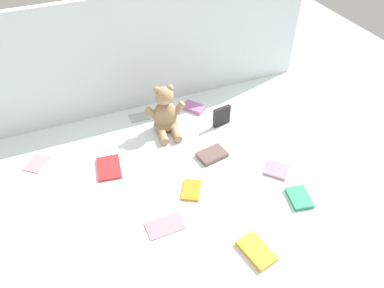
% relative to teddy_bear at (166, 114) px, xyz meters
% --- Properties ---
extents(ground_plane, '(3.20, 3.20, 0.00)m').
position_rel_teddy_bear_xyz_m(ground_plane, '(0.04, -0.15, -0.09)').
color(ground_plane, silver).
extents(backdrop_drape, '(1.59, 0.03, 0.57)m').
position_rel_teddy_bear_xyz_m(backdrop_drape, '(0.04, 0.24, 0.20)').
color(backdrop_drape, silver).
rests_on(backdrop_drape, ground_plane).
extents(teddy_bear, '(0.20, 0.18, 0.23)m').
position_rel_teddy_bear_xyz_m(teddy_bear, '(0.00, 0.00, 0.00)').
color(teddy_bear, '#9E7F5B').
rests_on(teddy_bear, ground_plane).
extents(book_case_0, '(0.11, 0.15, 0.02)m').
position_rel_teddy_bear_xyz_m(book_case_0, '(0.06, -0.75, -0.08)').
color(book_case_0, gold).
rests_on(book_case_0, ground_plane).
extents(book_case_1, '(0.12, 0.13, 0.02)m').
position_rel_teddy_bear_xyz_m(book_case_1, '(0.18, 0.10, -0.08)').
color(book_case_1, '#A36597').
rests_on(book_case_1, ground_plane).
extents(book_case_2, '(0.09, 0.03, 0.10)m').
position_rel_teddy_bear_xyz_m(book_case_2, '(0.26, -0.07, -0.04)').
color(book_case_2, black).
rests_on(book_case_2, ground_plane).
extents(book_case_3, '(0.12, 0.13, 0.01)m').
position_rel_teddy_bear_xyz_m(book_case_3, '(-0.59, -0.01, -0.08)').
color(book_case_3, '#BD8188').
rests_on(book_case_3, ground_plane).
extents(book_case_4, '(0.10, 0.12, 0.02)m').
position_rel_teddy_bear_xyz_m(book_case_4, '(0.33, -0.61, -0.08)').
color(book_case_4, '#2A9164').
rests_on(book_case_4, ground_plane).
extents(book_case_5, '(0.11, 0.15, 0.01)m').
position_rel_teddy_bear_xyz_m(book_case_5, '(-0.31, -0.16, -0.08)').
color(book_case_5, red).
rests_on(book_case_5, ground_plane).
extents(book_case_6, '(0.13, 0.10, 0.02)m').
position_rel_teddy_bear_xyz_m(book_case_6, '(0.12, -0.26, -0.08)').
color(book_case_6, brown).
rests_on(book_case_6, ground_plane).
extents(book_case_7, '(0.13, 0.13, 0.01)m').
position_rel_teddy_bear_xyz_m(book_case_7, '(0.34, -0.44, -0.08)').
color(book_case_7, '#BA7C9A').
rests_on(book_case_7, ground_plane).
extents(book_case_8, '(0.10, 0.07, 0.01)m').
position_rel_teddy_bear_xyz_m(book_case_8, '(-0.09, 0.14, -0.08)').
color(book_case_8, '#9BA49F').
rests_on(book_case_8, ground_plane).
extents(book_case_9, '(0.11, 0.13, 0.01)m').
position_rel_teddy_bear_xyz_m(book_case_9, '(-0.04, -0.41, -0.08)').
color(book_case_9, orange).
rests_on(book_case_9, ground_plane).
extents(book_case_10, '(0.14, 0.09, 0.01)m').
position_rel_teddy_bear_xyz_m(book_case_10, '(-0.19, -0.53, -0.08)').
color(book_case_10, '#B47B89').
rests_on(book_case_10, ground_plane).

